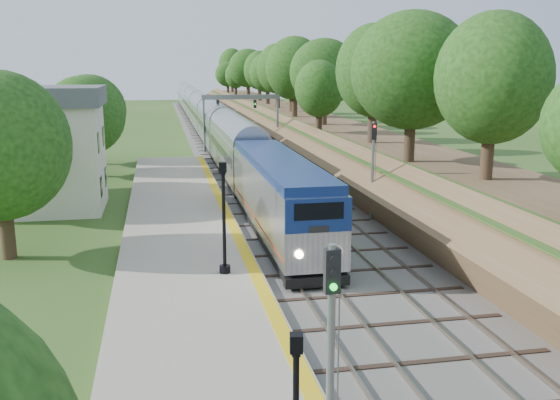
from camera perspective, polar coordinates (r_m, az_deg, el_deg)
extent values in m
cube|color=#4C4944|center=(73.09, -4.44, 4.95)|extent=(9.50, 170.00, 0.12)
cube|color=gray|center=(72.81, -6.58, 4.99)|extent=(0.08, 170.00, 0.16)
cube|color=gray|center=(72.94, -5.44, 5.03)|extent=(0.08, 170.00, 0.16)
cube|color=gray|center=(73.23, -3.44, 5.09)|extent=(0.08, 170.00, 0.16)
cube|color=gray|center=(73.43, -2.32, 5.12)|extent=(0.08, 170.00, 0.16)
cube|color=gray|center=(29.51, -8.46, -5.97)|extent=(6.40, 68.00, 0.38)
cube|color=gold|center=(29.68, -2.95, -5.34)|extent=(0.55, 68.00, 0.01)
cube|color=brown|center=(74.59, 2.85, 6.24)|extent=(9.00, 170.00, 3.00)
cube|color=brown|center=(73.78, -0.11, 6.03)|extent=(4.47, 170.00, 4.54)
cylinder|color=#332316|center=(74.00, 1.74, 8.38)|extent=(0.60, 0.60, 2.62)
sphere|color=#15360E|center=(73.85, 1.75, 11.14)|extent=(5.70, 5.70, 5.70)
cylinder|color=#332316|center=(123.20, -3.45, 9.94)|extent=(0.60, 0.60, 2.62)
sphere|color=#15360E|center=(123.11, -3.48, 11.59)|extent=(5.70, 5.70, 5.70)
cube|color=silver|center=(43.15, -21.27, 3.51)|extent=(8.00, 6.00, 6.80)
cube|color=#515458|center=(42.78, -21.69, 8.81)|extent=(8.60, 6.60, 1.20)
cube|color=black|center=(41.10, -16.03, 1.21)|extent=(0.05, 1.10, 1.30)
cube|color=black|center=(44.63, -15.65, 2.08)|extent=(0.05, 1.10, 1.30)
cube|color=black|center=(40.68, -16.26, 5.08)|extent=(0.05, 1.10, 1.30)
cube|color=black|center=(44.24, -15.86, 5.65)|extent=(0.05, 1.10, 1.30)
cylinder|color=slate|center=(67.48, -6.96, 6.89)|extent=(0.24, 0.24, 6.20)
cylinder|color=slate|center=(68.51, -0.22, 7.06)|extent=(0.24, 0.24, 6.20)
cube|color=slate|center=(67.68, -3.60, 9.39)|extent=(8.40, 0.25, 0.50)
cube|color=black|center=(67.29, -5.71, 8.69)|extent=(0.30, 0.20, 0.90)
cube|color=black|center=(67.78, -2.30, 8.77)|extent=(0.30, 0.20, 0.90)
cylinder|color=#332316|center=(39.31, -19.16, -0.35)|extent=(0.60, 0.60, 2.45)
sphere|color=#15360E|center=(38.76, -19.50, 4.45)|extent=(5.32, 5.32, 5.32)
cylinder|color=#332316|center=(54.93, -16.90, 3.25)|extent=(0.60, 0.60, 2.45)
sphere|color=#15360E|center=(54.54, -17.12, 6.70)|extent=(5.32, 5.32, 5.32)
cube|color=black|center=(34.16, -0.08, -2.64)|extent=(2.61, 16.31, 0.57)
cube|color=#B7BAC1|center=(33.72, -0.08, 0.46)|extent=(2.83, 16.99, 3.21)
cube|color=navy|center=(33.40, -0.08, 3.51)|extent=(2.72, 16.31, 0.42)
cube|color=navy|center=(25.41, 3.56, -1.44)|extent=(2.80, 0.10, 1.42)
cube|color=black|center=(25.33, 3.59, -1.04)|extent=(2.08, 0.06, 0.71)
cube|color=#A92110|center=(33.96, -0.08, -1.33)|extent=(2.85, 16.65, 0.09)
cube|color=#B7BAC1|center=(51.84, -3.97, 4.24)|extent=(2.83, 18.88, 3.68)
cube|color=#B7BAC1|center=(71.07, -5.93, 6.39)|extent=(2.83, 18.88, 3.68)
cube|color=#B7BAC1|center=(90.41, -7.06, 7.62)|extent=(2.83, 18.88, 3.68)
cube|color=#B7BAC1|center=(109.80, -7.79, 8.41)|extent=(2.83, 18.88, 3.68)
cube|color=#B7BAC1|center=(129.22, -8.30, 8.97)|extent=(2.83, 18.88, 3.68)
cube|color=#B7BAC1|center=(148.65, -8.68, 9.38)|extent=(2.83, 18.88, 3.68)
cube|color=black|center=(12.16, 1.50, -12.94)|extent=(0.29, 0.29, 0.36)
cube|color=silver|center=(12.16, 1.50, -12.94)|extent=(0.21, 0.21, 0.27)
cylinder|color=black|center=(27.73, -5.06, -6.31)|extent=(0.49, 0.49, 0.33)
cylinder|color=black|center=(27.11, -5.14, -1.97)|extent=(0.16, 0.16, 4.33)
cube|color=black|center=(26.63, -5.24, 3.01)|extent=(0.36, 0.36, 0.44)
cube|color=silver|center=(26.63, -5.24, 3.01)|extent=(0.26, 0.26, 0.33)
cylinder|color=slate|center=(13.64, 4.62, -15.10)|extent=(0.17, 0.17, 5.45)
cube|color=black|center=(12.80, 4.79, -6.48)|extent=(0.32, 0.21, 0.94)
cylinder|color=#0CE526|center=(12.68, 4.94, -6.66)|extent=(0.15, 0.06, 0.15)
cylinder|color=slate|center=(37.71, 8.45, 2.59)|extent=(0.17, 0.17, 5.95)
cube|color=black|center=(37.38, 8.57, 6.22)|extent=(0.33, 0.21, 0.96)
cylinder|color=#FF0C0C|center=(37.27, 8.63, 6.20)|extent=(0.15, 0.06, 0.15)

